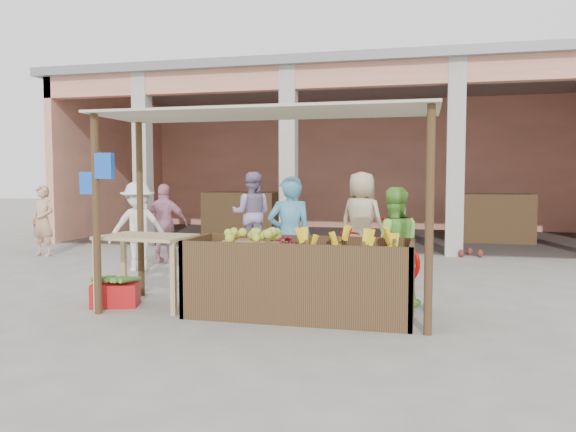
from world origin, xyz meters
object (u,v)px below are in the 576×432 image
(fruit_stall, at_px, (300,282))
(side_table, at_px, (147,247))
(vendor_blue, at_px, (290,233))
(red_crate, at_px, (116,294))
(motorcycle, at_px, (364,246))
(vendor_green, at_px, (393,243))

(fruit_stall, height_order, side_table, side_table)
(vendor_blue, bearing_deg, red_crate, 5.54)
(motorcycle, bearing_deg, vendor_green, -137.25)
(fruit_stall, distance_m, red_crate, 2.38)
(side_table, height_order, motorcycle, motorcycle)
(vendor_green, bearing_deg, motorcycle, -82.07)
(red_crate, distance_m, motorcycle, 3.85)
(fruit_stall, xyz_separation_m, side_table, (-1.95, 0.01, 0.36))
(fruit_stall, relative_size, motorcycle, 1.27)
(fruit_stall, xyz_separation_m, red_crate, (-2.37, -0.04, -0.26))
(side_table, height_order, vendor_blue, vendor_blue)
(vendor_blue, bearing_deg, side_table, 9.79)
(fruit_stall, xyz_separation_m, vendor_blue, (-0.35, 0.95, 0.47))
(red_crate, distance_m, vendor_green, 3.56)
(fruit_stall, height_order, vendor_green, vendor_green)
(side_table, distance_m, vendor_green, 3.09)
(motorcycle, bearing_deg, vendor_blue, 177.22)
(vendor_blue, height_order, motorcycle, vendor_blue)
(vendor_blue, xyz_separation_m, motorcycle, (0.82, 1.57, -0.34))
(vendor_blue, distance_m, motorcycle, 1.81)
(side_table, bearing_deg, fruit_stall, 5.14)
(fruit_stall, bearing_deg, vendor_blue, 109.99)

